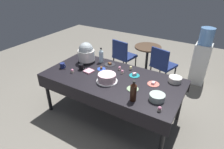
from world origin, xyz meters
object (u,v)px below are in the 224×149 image
at_px(dessert_plate_sage, 133,88).
at_px(cupcake_rose, 72,71).
at_px(potluck_table, 112,81).
at_px(maroon_chair_left, 123,55).
at_px(dessert_plate_coral, 153,84).
at_px(dessert_plate_teal, 134,75).
at_px(water_cooler, 201,58).
at_px(cupcake_vanilla, 122,72).
at_px(slow_cooker, 86,53).
at_px(soda_bottle_water, 101,56).
at_px(soda_bottle_cola, 133,92).
at_px(glass_salad_bowl, 157,97).
at_px(coffee_mug_navy, 63,66).
at_px(cupcake_berry, 120,68).
at_px(coffee_mug_black, 81,67).
at_px(round_cafe_table, 147,55).
at_px(dessert_plate_cobalt, 101,69).
at_px(maroon_chair_right, 162,63).
at_px(ceramic_snack_bowl, 175,79).
at_px(cupcake_cocoa, 131,68).
at_px(frosted_layer_cake, 107,78).
at_px(dessert_plate_charcoal, 110,64).
at_px(cupcake_lemon, 160,109).

distance_m(dessert_plate_sage, cupcake_rose, 1.07).
height_order(potluck_table, dessert_plate_sage, dessert_plate_sage).
height_order(dessert_plate_sage, maroon_chair_left, maroon_chair_left).
distance_m(dessert_plate_coral, cupcake_rose, 1.32).
height_order(dessert_plate_teal, water_cooler, water_cooler).
bearing_deg(cupcake_vanilla, slow_cooker, 176.10).
relative_size(cupcake_vanilla, maroon_chair_left, 0.08).
relative_size(soda_bottle_water, soda_bottle_cola, 0.96).
bearing_deg(glass_salad_bowl, slow_cooker, 163.29).
bearing_deg(coffee_mug_navy, slow_cooker, 62.85).
bearing_deg(dessert_plate_sage, cupcake_rose, -176.42).
bearing_deg(maroon_chair_left, cupcake_berry, -64.75).
height_order(slow_cooker, coffee_mug_black, slow_cooker).
bearing_deg(glass_salad_bowl, soda_bottle_water, 155.21).
bearing_deg(cupcake_berry, coffee_mug_navy, -153.27).
height_order(slow_cooker, water_cooler, water_cooler).
distance_m(dessert_plate_teal, coffee_mug_black, 0.91).
bearing_deg(glass_salad_bowl, round_cafe_table, 114.72).
xyz_separation_m(dessert_plate_coral, water_cooler, (0.43, 1.79, -0.17)).
distance_m(dessert_plate_cobalt, maroon_chair_right, 1.49).
bearing_deg(cupcake_rose, potluck_table, 17.80).
distance_m(glass_salad_bowl, maroon_chair_right, 1.73).
bearing_deg(soda_bottle_cola, ceramic_snack_bowl, 65.12).
xyz_separation_m(ceramic_snack_bowl, cupcake_cocoa, (-0.75, 0.01, -0.01)).
bearing_deg(round_cafe_table, potluck_table, -88.28).
bearing_deg(round_cafe_table, glass_salad_bowl, -65.28).
bearing_deg(coffee_mug_navy, cupcake_berry, 26.73).
distance_m(cupcake_berry, cupcake_rose, 0.79).
relative_size(dessert_plate_sage, round_cafe_table, 0.24).
height_order(frosted_layer_cake, glass_salad_bowl, frosted_layer_cake).
height_order(soda_bottle_water, round_cafe_table, soda_bottle_water).
xyz_separation_m(slow_cooker, coffee_mug_navy, (-0.21, -0.41, -0.13)).
height_order(dessert_plate_charcoal, dessert_plate_sage, dessert_plate_sage).
xyz_separation_m(maroon_chair_left, round_cafe_table, (0.51, 0.22, 0.01)).
height_order(coffee_mug_black, maroon_chair_right, maroon_chair_right).
xyz_separation_m(dessert_plate_cobalt, cupcake_cocoa, (0.44, 0.24, 0.02)).
height_order(slow_cooker, cupcake_rose, slow_cooker).
height_order(slow_cooker, cupcake_berry, slow_cooker).
relative_size(dessert_plate_cobalt, maroon_chair_right, 0.17).
xyz_separation_m(cupcake_cocoa, maroon_chair_left, (-0.70, 1.05, -0.29)).
bearing_deg(coffee_mug_navy, soda_bottle_water, 51.00).
xyz_separation_m(dessert_plate_coral, dessert_plate_cobalt, (-0.93, 0.01, 0.00)).
xyz_separation_m(dessert_plate_coral, round_cafe_table, (-0.69, 1.52, -0.26)).
bearing_deg(dessert_plate_coral, dessert_plate_teal, 165.98).
distance_m(potluck_table, glass_salad_bowl, 0.84).
distance_m(cupcake_lemon, round_cafe_table, 2.30).
bearing_deg(ceramic_snack_bowl, cupcake_berry, -174.16).
bearing_deg(potluck_table, slow_cooker, 160.43).
relative_size(dessert_plate_cobalt, coffee_mug_black, 1.16).
relative_size(cupcake_lemon, maroon_chair_right, 0.08).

